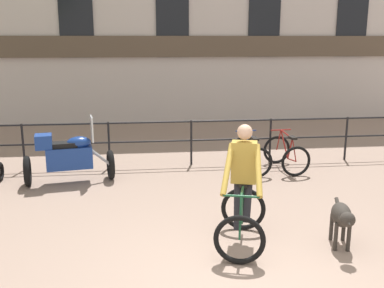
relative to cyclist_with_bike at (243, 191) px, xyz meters
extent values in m
plane|color=gray|center=(-0.26, -1.08, -0.76)|extent=(60.00, 60.00, 0.00)
cylinder|color=black|center=(-4.01, 4.12, -0.24)|extent=(0.05, 0.05, 1.05)
cylinder|color=black|center=(-2.13, 4.12, -0.24)|extent=(0.05, 0.05, 1.05)
cylinder|color=black|center=(-0.26, 4.12, -0.24)|extent=(0.05, 0.05, 1.05)
cylinder|color=black|center=(1.62, 4.12, -0.24)|extent=(0.05, 0.05, 1.05)
cylinder|color=black|center=(3.49, 4.12, -0.24)|extent=(0.05, 0.05, 1.05)
cylinder|color=black|center=(-0.26, 4.12, 0.26)|extent=(15.00, 0.04, 0.04)
cylinder|color=black|center=(-0.26, 4.12, -0.19)|extent=(15.00, 0.04, 0.04)
cube|color=brown|center=(-0.26, 9.56, 1.84)|extent=(17.10, 0.12, 0.70)
torus|color=black|center=(-0.18, -0.66, -0.42)|extent=(0.67, 0.25, 0.68)
torus|color=black|center=(0.11, 0.40, -0.42)|extent=(0.67, 0.25, 0.68)
cylinder|color=#194C2D|center=(-0.07, -0.25, -0.19)|extent=(0.17, 0.48, 0.60)
cylinder|color=#194C2D|center=(0.02, 0.07, -0.22)|extent=(0.10, 0.23, 0.52)
cylinder|color=#194C2D|center=(-0.04, -0.15, 0.07)|extent=(0.21, 0.65, 0.10)
cylinder|color=#194C2D|center=(0.05, 0.19, -0.45)|extent=(0.15, 0.43, 0.08)
cylinder|color=#194C2D|center=(0.08, 0.28, -0.19)|extent=(0.10, 0.26, 0.47)
cylinder|color=#194C2D|center=(-0.16, -0.57, -0.16)|extent=(0.09, 0.22, 0.54)
cylinder|color=#194C2D|center=(-0.13, -0.47, 0.10)|extent=(0.47, 0.16, 0.03)
cube|color=black|center=(0.05, 0.16, 0.06)|extent=(0.18, 0.26, 0.05)
cube|color=#AD8933|center=(0.05, 0.16, 0.39)|extent=(0.41, 0.31, 0.60)
sphere|color=tan|center=(0.05, 0.16, 0.83)|extent=(0.22, 0.22, 0.22)
cylinder|color=#AD8933|center=(-0.24, -0.10, 0.37)|extent=(0.33, 0.70, 0.60)
cylinder|color=#AD8933|center=(0.16, -0.21, 0.37)|extent=(0.21, 0.72, 0.60)
cylinder|color=black|center=(-0.05, 0.09, -0.25)|extent=(0.16, 0.32, 0.69)
cylinder|color=black|center=(0.09, 0.05, -0.19)|extent=(0.21, 0.32, 0.58)
ellipsoid|color=#332D28|center=(1.35, -0.29, -0.30)|extent=(0.39, 0.58, 0.31)
cylinder|color=#332D28|center=(1.30, -0.50, -0.27)|extent=(0.21, 0.20, 0.18)
sphere|color=#332D28|center=(1.26, -0.66, -0.21)|extent=(0.20, 0.20, 0.20)
cone|color=#332D28|center=(1.24, -0.75, -0.23)|extent=(0.14, 0.15, 0.11)
cylinder|color=#332D28|center=(1.43, 0.02, -0.23)|extent=(0.10, 0.19, 0.12)
cylinder|color=#332D28|center=(1.23, -0.44, -0.56)|extent=(0.06, 0.06, 0.40)
cylinder|color=#332D28|center=(1.40, -0.48, -0.56)|extent=(0.06, 0.06, 0.40)
cylinder|color=#332D28|center=(1.31, -0.11, -0.56)|extent=(0.06, 0.06, 0.40)
cylinder|color=#332D28|center=(1.48, -0.15, -0.56)|extent=(0.06, 0.06, 0.40)
torus|color=black|center=(-2.05, 3.21, -0.45)|extent=(0.22, 0.63, 0.62)
torus|color=black|center=(-3.67, 2.94, -0.45)|extent=(0.22, 0.63, 0.62)
cube|color=navy|center=(-2.86, 3.08, -0.23)|extent=(0.95, 0.55, 0.44)
ellipsoid|color=navy|center=(-2.66, 3.11, 0.07)|extent=(0.53, 0.40, 0.24)
cube|color=black|center=(-2.97, 3.06, 0.04)|extent=(0.60, 0.39, 0.10)
cylinder|color=#B2B2B7|center=(-2.26, 3.18, -0.27)|extent=(0.46, 0.14, 0.41)
cube|color=silver|center=(-2.39, 3.16, 0.34)|extent=(0.10, 0.44, 0.50)
cube|color=navy|center=(-3.32, 3.00, 0.13)|extent=(0.38, 0.41, 0.28)
torus|color=black|center=(0.93, 3.99, -0.43)|extent=(0.66, 0.11, 0.66)
torus|color=black|center=(1.01, 2.95, -0.43)|extent=(0.66, 0.11, 0.66)
cylinder|color=navy|center=(0.96, 3.59, -0.20)|extent=(0.07, 0.47, 0.58)
cylinder|color=navy|center=(0.99, 3.27, -0.24)|extent=(0.05, 0.22, 0.51)
cylinder|color=navy|center=(0.97, 3.49, 0.05)|extent=(0.08, 0.63, 0.10)
cylinder|color=navy|center=(0.99, 3.16, -0.46)|extent=(0.06, 0.42, 0.07)
cylinder|color=navy|center=(1.00, 3.06, -0.21)|extent=(0.04, 0.25, 0.46)
cylinder|color=navy|center=(0.94, 3.90, -0.18)|extent=(0.04, 0.21, 0.52)
cylinder|color=navy|center=(0.95, 3.81, 0.08)|extent=(0.48, 0.06, 0.03)
cube|color=black|center=(0.99, 3.18, 0.03)|extent=(0.14, 0.25, 0.05)
torus|color=black|center=(1.75, 3.99, -0.43)|extent=(0.66, 0.12, 0.66)
torus|color=black|center=(1.85, 2.95, -0.43)|extent=(0.66, 0.12, 0.66)
cylinder|color=maroon|center=(1.79, 3.59, -0.20)|extent=(0.08, 0.47, 0.58)
cylinder|color=maroon|center=(1.81, 3.27, -0.24)|extent=(0.05, 0.22, 0.51)
cylinder|color=maroon|center=(1.79, 3.49, 0.05)|extent=(0.09, 0.63, 0.10)
cylinder|color=maroon|center=(1.83, 3.16, -0.46)|extent=(0.07, 0.42, 0.07)
cylinder|color=maroon|center=(1.83, 3.06, -0.21)|extent=(0.05, 0.25, 0.46)
cylinder|color=maroon|center=(1.76, 3.90, -0.18)|extent=(0.05, 0.21, 0.52)
cylinder|color=maroon|center=(1.76, 3.80, 0.08)|extent=(0.48, 0.07, 0.03)
cube|color=black|center=(1.82, 3.18, 0.03)|extent=(0.14, 0.25, 0.05)
torus|color=black|center=(-4.32, 3.36, -0.56)|extent=(0.09, 0.40, 0.40)
camera|label=1|loc=(-1.42, -5.90, 2.12)|focal=42.00mm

